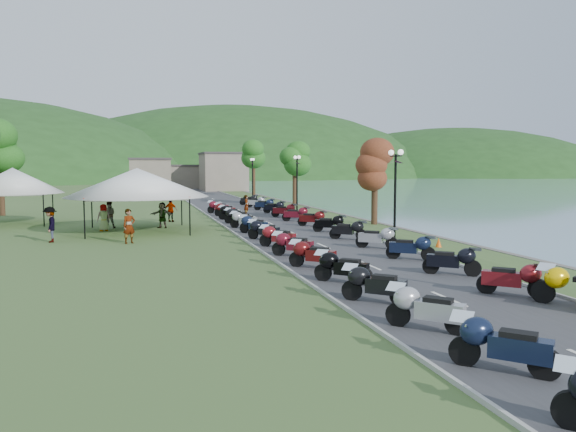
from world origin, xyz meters
TOP-DOWN VIEW (x-y plane):
  - ground at (0.00, 0.00)m, footprint 400.00×400.00m
  - road at (0.00, 40.00)m, footprint 7.00×120.00m
  - hills_backdrop at (0.00, 200.00)m, footprint 360.00×120.00m
  - far_building at (-2.00, 85.00)m, footprint 18.00×16.00m
  - moto_row_left at (-2.36, 14.55)m, footprint 2.60×47.00m
  - moto_row_right at (2.20, 25.00)m, footprint 2.60×44.67m
  - vendor_tent_main at (-9.17, 25.29)m, footprint 5.92×5.92m
  - vendor_tent_side at (-17.62, 32.16)m, footprint 4.53×4.53m
  - tree_lakeside at (6.91, 25.10)m, footprint 2.22×2.22m
  - pedestrian_a at (-9.68, 19.72)m, footprint 0.83×0.74m
  - pedestrian_b at (-11.02, 27.67)m, footprint 0.89×0.49m
  - pedestrian_c at (-13.80, 21.31)m, footprint 0.65×1.30m
  - traffic_cone_near at (-1.33, 9.05)m, footprint 0.35×0.35m

SIDE VIEW (x-z plane):
  - ground at x=0.00m, z-range 0.00..0.00m
  - hills_backdrop at x=0.00m, z-range -38.00..38.00m
  - pedestrian_a at x=-9.68m, z-range -0.93..0.93m
  - pedestrian_b at x=-11.02m, z-range -0.91..0.91m
  - pedestrian_c at x=-13.80m, z-range -0.97..0.97m
  - road at x=0.00m, z-range 0.00..0.02m
  - traffic_cone_near at x=-1.33m, z-range 0.00..0.54m
  - moto_row_left at x=-2.36m, z-range 0.00..1.10m
  - moto_row_right at x=2.20m, z-range 0.00..1.10m
  - vendor_tent_main at x=-9.17m, z-range 0.00..4.00m
  - vendor_tent_side at x=-17.62m, z-range 0.00..4.00m
  - far_building at x=-2.00m, z-range 0.00..5.00m
  - tree_lakeside at x=6.91m, z-range 0.00..6.17m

